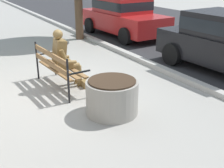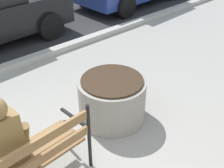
{
  "view_description": "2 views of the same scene",
  "coord_description": "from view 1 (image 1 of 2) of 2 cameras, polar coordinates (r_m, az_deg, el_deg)",
  "views": [
    {
      "loc": [
        6.07,
        -2.1,
        2.6
      ],
      "look_at": [
        1.66,
        0.45,
        0.6
      ],
      "focal_mm": 47.09,
      "sensor_mm": 36.0,
      "label": 1
    },
    {
      "loc": [
        -0.63,
        -2.1,
        2.82
      ],
      "look_at": [
        1.66,
        0.45,
        0.6
      ],
      "focal_mm": 45.82,
      "sensor_mm": 36.0,
      "label": 2
    }
  ],
  "objects": [
    {
      "name": "bronze_statue_seated",
      "position": [
        6.82,
        -8.88,
        4.71
      ],
      "size": [
        0.66,
        0.76,
        1.37
      ],
      "color": "olive",
      "rests_on": "ground"
    },
    {
      "name": "park_bench",
      "position": [
        6.81,
        -10.54,
        3.48
      ],
      "size": [
        1.83,
        0.65,
        0.95
      ],
      "color": "olive",
      "rests_on": "ground"
    },
    {
      "name": "curb_stone",
      "position": [
        8.26,
        8.98,
        3.24
      ],
      "size": [
        60.0,
        0.2,
        0.12
      ],
      "primitive_type": "cube",
      "color": "#B2AFA8",
      "rests_on": "ground"
    },
    {
      "name": "concrete_planter",
      "position": [
        5.58,
        0.0,
        -2.52
      ],
      "size": [
        1.0,
        1.0,
        0.68
      ],
      "color": "gray",
      "rests_on": "ground"
    },
    {
      "name": "parked_car_red",
      "position": [
        12.32,
        2.13,
        13.19
      ],
      "size": [
        4.18,
        2.07,
        1.56
      ],
      "color": "#B21E1E",
      "rests_on": "ground"
    },
    {
      "name": "ground_plane",
      "position": [
        6.92,
        -10.17,
        -0.98
      ],
      "size": [
        80.0,
        80.0,
        0.0
      ],
      "primitive_type": "plane",
      "color": "#9E9B93"
    }
  ]
}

